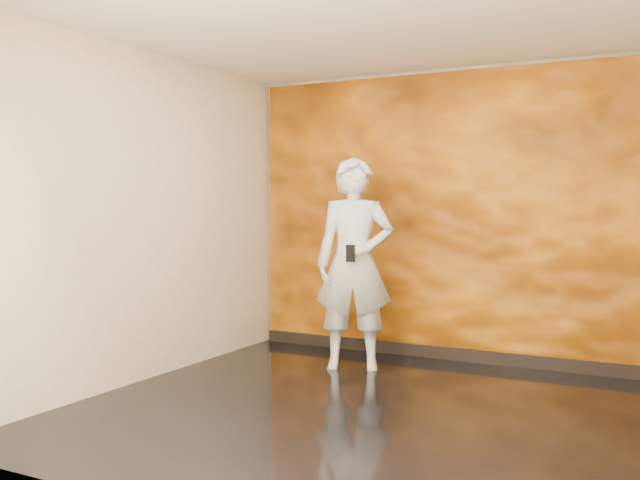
{
  "coord_description": "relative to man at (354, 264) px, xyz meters",
  "views": [
    {
      "loc": [
        2.12,
        -4.68,
        1.51
      ],
      "look_at": [
        -0.69,
        0.68,
        1.2
      ],
      "focal_mm": 40.0,
      "sensor_mm": 36.0,
      "label": 1
    }
  ],
  "objects": [
    {
      "name": "room",
      "position": [
        0.59,
        -1.18,
        0.44
      ],
      "size": [
        4.02,
        4.02,
        2.81
      ],
      "color": "black",
      "rests_on": "ground"
    },
    {
      "name": "feature_wall",
      "position": [
        0.59,
        0.78,
        0.42
      ],
      "size": [
        3.9,
        0.06,
        2.75
      ],
      "primitive_type": "cube",
      "color": "orange",
      "rests_on": "ground"
    },
    {
      "name": "baseboard",
      "position": [
        0.59,
        0.74,
        -0.9
      ],
      "size": [
        3.9,
        0.04,
        0.12
      ],
      "primitive_type": "cube",
      "color": "black",
      "rests_on": "ground"
    },
    {
      "name": "man",
      "position": [
        0.0,
        0.0,
        0.0
      ],
      "size": [
        0.82,
        0.68,
        1.92
      ],
      "primitive_type": "imported",
      "rotation": [
        0.0,
        0.0,
        0.38
      ],
      "color": "#A0A7B0",
      "rests_on": "ground"
    },
    {
      "name": "phone",
      "position": [
        0.07,
        -0.24,
        0.11
      ],
      "size": [
        0.08,
        0.02,
        0.15
      ],
      "primitive_type": "cube",
      "rotation": [
        0.0,
        0.0,
        -0.01
      ],
      "color": "black",
      "rests_on": "man"
    }
  ]
}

